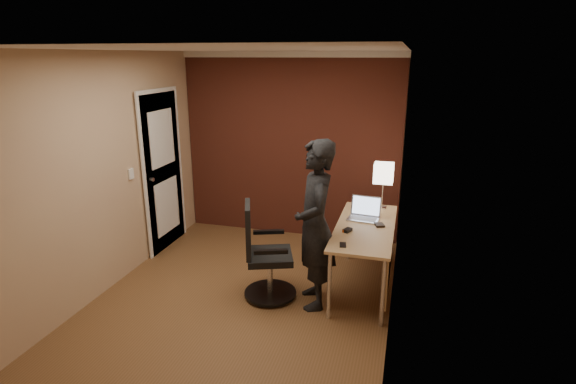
% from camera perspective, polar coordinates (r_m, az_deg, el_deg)
% --- Properties ---
extents(room, '(4.00, 4.00, 4.00)m').
position_cam_1_polar(room, '(5.81, -3.38, 6.24)').
color(room, brown).
rests_on(room, ground).
extents(desk, '(0.60, 1.50, 0.73)m').
position_cam_1_polar(desk, '(4.85, 10.58, -5.72)').
color(desk, tan).
rests_on(desk, ground).
extents(desk_lamp, '(0.22, 0.22, 0.54)m').
position_cam_1_polar(desk_lamp, '(5.27, 12.05, 2.30)').
color(desk_lamp, silver).
rests_on(desk_lamp, desk).
extents(laptop, '(0.36, 0.29, 0.23)m').
position_cam_1_polar(laptop, '(5.01, 9.70, -2.58)').
color(laptop, silver).
rests_on(laptop, desk).
extents(mouse, '(0.10, 0.12, 0.03)m').
position_cam_1_polar(mouse, '(4.61, 7.56, -4.83)').
color(mouse, black).
rests_on(mouse, desk).
extents(phone, '(0.08, 0.12, 0.01)m').
position_cam_1_polar(phone, '(4.29, 6.98, -6.67)').
color(phone, black).
rests_on(phone, desk).
extents(wallet, '(0.12, 0.13, 0.02)m').
position_cam_1_polar(wallet, '(4.82, 11.54, -4.12)').
color(wallet, black).
rests_on(wallet, desk).
extents(office_chair, '(0.59, 0.64, 1.01)m').
position_cam_1_polar(office_chair, '(4.69, -3.11, -8.33)').
color(office_chair, black).
rests_on(office_chair, ground).
extents(person, '(0.60, 0.72, 1.70)m').
position_cam_1_polar(person, '(4.42, 3.46, -4.23)').
color(person, black).
rests_on(person, ground).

